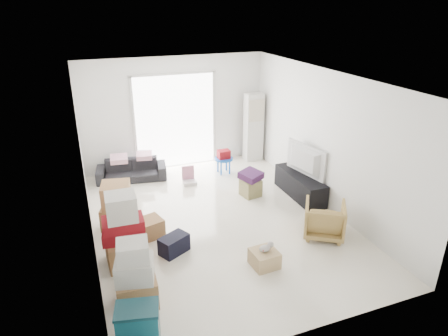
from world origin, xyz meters
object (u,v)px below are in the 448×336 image
storage_bins (138,327)px  ottoman (251,188)px  armchair (325,218)px  kids_table (224,157)px  ac_tower (253,127)px  sofa (131,167)px  wood_crate (264,258)px  tv_console (300,185)px  television (301,172)px

storage_bins → ottoman: bearing=47.8°
armchair → kids_table: size_ratio=1.20×
armchair → ottoman: armchair is taller
ac_tower → kids_table: 1.26m
ac_tower → armchair: (-0.37, -3.80, -0.53)m
sofa → wood_crate: (1.43, -4.08, -0.18)m
sofa → kids_table: 2.18m
storage_bins → tv_console: bearing=36.1°
storage_bins → sofa: bearing=82.2°
television → storage_bins: television is taller
tv_console → ottoman: tv_console is taller
ac_tower → storage_bins: bearing=-126.9°
television → wood_crate: size_ratio=2.81×
tv_console → kids_table: bearing=121.9°
storage_bins → ac_tower: bearing=53.1°
ac_tower → kids_table: (-1.03, -0.56, -0.47)m
storage_bins → kids_table: (2.82, 4.57, 0.11)m
storage_bins → kids_table: 5.37m
ac_tower → wood_crate: (-1.74, -4.23, -0.74)m
sofa → ottoman: size_ratio=4.29×
sofa → wood_crate: sofa is taller
ottoman → tv_console: bearing=-21.6°
kids_table → wood_crate: kids_table is taller
armchair → wood_crate: 1.45m
tv_console → kids_table: (-1.08, 1.73, 0.17)m
sofa → storage_bins: bearing=-88.7°
tv_console → armchair: armchair is taller
ac_tower → television: bearing=-88.8°
television → storage_bins: (-3.90, -2.84, -0.27)m
television → armchair: bearing=154.1°
ac_tower → armchair: ac_tower is taller
tv_console → sofa: 3.87m
tv_console → wood_crate: tv_console is taller
sofa → tv_console: bearing=-24.6°
television → kids_table: bearing=21.4°
kids_table → storage_bins: bearing=-121.7°
wood_crate → storage_bins: bearing=-156.8°
ac_tower → tv_console: size_ratio=1.20×
sofa → kids_table: sofa is taller
sofa → armchair: armchair is taller
armchair → storage_bins: armchair is taller
ac_tower → sofa: ac_tower is taller
tv_console → kids_table: kids_table is taller
storage_bins → ottoman: 4.35m
television → wood_crate: 2.67m
ottoman → armchair: bearing=-73.5°
storage_bins → ottoman: storage_bins is taller
tv_console → wood_crate: size_ratio=3.67×
television → kids_table: (-1.08, 1.73, -0.15)m
television → storage_bins: bearing=115.6°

